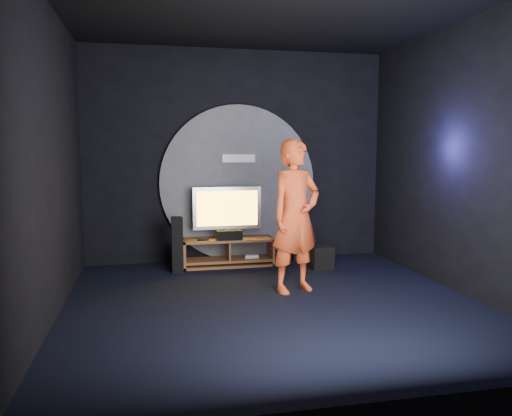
{
  "coord_description": "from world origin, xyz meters",
  "views": [
    {
      "loc": [
        -1.43,
        -5.76,
        1.88
      ],
      "look_at": [
        0.01,
        1.05,
        1.05
      ],
      "focal_mm": 35.0,
      "sensor_mm": 36.0,
      "label": 1
    }
  ],
  "objects_px": {
    "tv": "(227,210)",
    "media_console": "(228,254)",
    "tower_speaker_right": "(297,235)",
    "tower_speaker_left": "(177,245)",
    "subwoofer": "(321,257)",
    "player": "(296,216)"
  },
  "relations": [
    {
      "from": "media_console",
      "to": "tv",
      "type": "relative_size",
      "value": 1.32
    },
    {
      "from": "tower_speaker_left",
      "to": "subwoofer",
      "type": "height_order",
      "value": "tower_speaker_left"
    },
    {
      "from": "media_console",
      "to": "tower_speaker_right",
      "type": "distance_m",
      "value": 1.24
    },
    {
      "from": "tv",
      "to": "media_console",
      "type": "bearing_deg",
      "value": -84.16
    },
    {
      "from": "media_console",
      "to": "tv",
      "type": "height_order",
      "value": "tv"
    },
    {
      "from": "tv",
      "to": "subwoofer",
      "type": "xyz_separation_m",
      "value": [
        1.4,
        -0.56,
        -0.72
      ]
    },
    {
      "from": "tv",
      "to": "player",
      "type": "relative_size",
      "value": 0.55
    },
    {
      "from": "media_console",
      "to": "tv",
      "type": "bearing_deg",
      "value": 95.84
    },
    {
      "from": "subwoofer",
      "to": "player",
      "type": "bearing_deg",
      "value": -124.15
    },
    {
      "from": "tv",
      "to": "tower_speaker_right",
      "type": "xyz_separation_m",
      "value": [
        1.21,
        0.11,
        -0.47
      ]
    },
    {
      "from": "tower_speaker_right",
      "to": "subwoofer",
      "type": "height_order",
      "value": "tower_speaker_right"
    },
    {
      "from": "tower_speaker_left",
      "to": "player",
      "type": "bearing_deg",
      "value": -42.38
    },
    {
      "from": "tower_speaker_left",
      "to": "tower_speaker_right",
      "type": "relative_size",
      "value": 1.0
    },
    {
      "from": "media_console",
      "to": "tower_speaker_right",
      "type": "relative_size",
      "value": 1.7
    },
    {
      "from": "player",
      "to": "media_console",
      "type": "bearing_deg",
      "value": 91.45
    },
    {
      "from": "media_console",
      "to": "subwoofer",
      "type": "relative_size",
      "value": 4.0
    },
    {
      "from": "tower_speaker_left",
      "to": "tower_speaker_right",
      "type": "xyz_separation_m",
      "value": [
        2.03,
        0.44,
        0.0
      ]
    },
    {
      "from": "tv",
      "to": "player",
      "type": "height_order",
      "value": "player"
    },
    {
      "from": "tower_speaker_right",
      "to": "tower_speaker_left",
      "type": "bearing_deg",
      "value": -167.78
    },
    {
      "from": "tv",
      "to": "subwoofer",
      "type": "height_order",
      "value": "tv"
    },
    {
      "from": "tv",
      "to": "player",
      "type": "xyz_separation_m",
      "value": [
        0.65,
        -1.67,
        0.1
      ]
    },
    {
      "from": "tower_speaker_right",
      "to": "player",
      "type": "distance_m",
      "value": 1.96
    }
  ]
}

